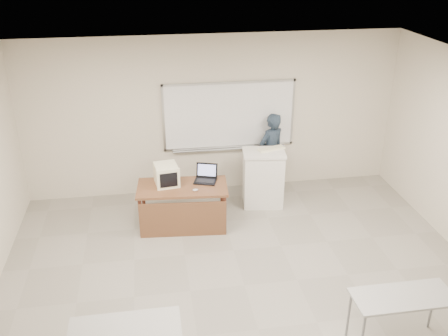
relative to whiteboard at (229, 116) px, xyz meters
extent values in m
cube|color=gray|center=(-0.30, -3.97, -1.49)|extent=(7.00, 8.00, 0.01)
cube|color=white|center=(0.00, 0.00, 0.02)|extent=(2.40, 0.03, 1.20)
cube|color=#B7BABC|center=(0.00, 0.00, 0.64)|extent=(2.48, 0.04, 0.04)
cube|color=#B7BABC|center=(0.00, 0.00, -0.60)|extent=(2.48, 0.04, 0.04)
cube|color=#B7BABC|center=(-1.22, 0.00, 0.02)|extent=(0.04, 0.04, 1.28)
cube|color=#B7BABC|center=(1.22, 0.00, 0.02)|extent=(0.04, 0.04, 1.28)
cube|color=#B7BABC|center=(0.00, -0.05, -0.64)|extent=(2.16, 0.07, 0.02)
cube|color=#969591|center=(-1.90, -4.47, -0.77)|extent=(1.20, 0.50, 0.03)
cylinder|color=slate|center=(-1.35, -4.27, -1.13)|extent=(0.03, 0.03, 0.70)
cube|color=#969591|center=(1.30, -4.47, -0.77)|extent=(1.20, 0.50, 0.03)
cylinder|color=slate|center=(0.75, -4.27, -1.13)|extent=(0.03, 0.03, 0.70)
cylinder|color=slate|center=(1.85, -4.27, -1.13)|extent=(0.03, 0.03, 0.70)
cube|color=brown|center=(-1.02, -1.30, -0.75)|extent=(1.50, 0.75, 0.04)
cube|color=brown|center=(-1.02, -1.65, -1.17)|extent=(1.42, 0.03, 0.63)
cylinder|color=#442016|center=(-1.70, -1.61, -1.13)|extent=(0.06, 0.06, 0.71)
cylinder|color=#442016|center=(-0.33, -1.61, -1.13)|extent=(0.06, 0.06, 0.71)
cylinder|color=#442016|center=(-1.70, -0.98, -1.13)|extent=(0.06, 0.06, 0.71)
cylinder|color=#442016|center=(-0.33, -0.98, -1.13)|extent=(0.06, 0.06, 0.71)
cube|color=white|center=(0.50, -0.77, -0.98)|extent=(0.71, 0.50, 1.01)
cube|color=white|center=(0.50, -0.77, -0.45)|extent=(0.75, 0.54, 0.04)
cube|color=#EEE9C2|center=(-1.27, -1.15, -0.56)|extent=(0.36, 0.38, 0.34)
cube|color=#EEE9C2|center=(-1.27, -1.36, -0.56)|extent=(0.38, 0.04, 0.36)
cube|color=black|center=(-1.27, -1.38, -0.56)|extent=(0.29, 0.01, 0.25)
cube|color=black|center=(-0.62, -1.20, -0.72)|extent=(0.36, 0.26, 0.02)
cube|color=black|center=(-0.62, -1.21, -0.71)|extent=(0.30, 0.15, 0.01)
cube|color=black|center=(-0.62, -1.03, -0.59)|extent=(0.36, 0.08, 0.25)
cube|color=#838CC4|center=(-0.62, -1.04, -0.58)|extent=(0.31, 0.05, 0.19)
ellipsoid|color=#BABBC1|center=(-0.82, -1.50, -0.71)|extent=(0.11, 0.08, 0.04)
cube|color=#EEE9C2|center=(0.65, -0.69, -0.42)|extent=(0.52, 0.29, 0.03)
imported|color=black|center=(0.77, -0.22, -0.70)|extent=(0.68, 0.60, 1.57)
camera|label=1|loc=(-1.51, -8.70, 3.05)|focal=40.00mm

